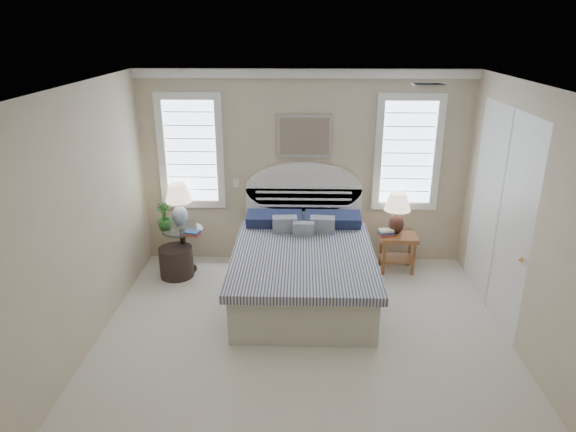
# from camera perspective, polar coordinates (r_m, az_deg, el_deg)

# --- Properties ---
(floor) EXTENTS (4.50, 5.00, 0.01)m
(floor) POSITION_cam_1_polar(r_m,az_deg,el_deg) (5.44, 1.65, -15.98)
(floor) COLOR beige
(floor) RESTS_ON ground
(ceiling) EXTENTS (4.50, 5.00, 0.01)m
(ceiling) POSITION_cam_1_polar(r_m,az_deg,el_deg) (4.40, 2.02, 13.56)
(ceiling) COLOR white
(ceiling) RESTS_ON wall_back
(wall_back) EXTENTS (4.50, 0.02, 2.70)m
(wall_back) POSITION_cam_1_polar(r_m,az_deg,el_deg) (7.12, 1.79, 5.20)
(wall_back) COLOR #C0AD90
(wall_back) RESTS_ON floor
(wall_left) EXTENTS (0.02, 5.00, 2.70)m
(wall_left) POSITION_cam_1_polar(r_m,az_deg,el_deg) (5.25, -23.57, -2.29)
(wall_left) COLOR #C0AD90
(wall_left) RESTS_ON floor
(wall_right) EXTENTS (0.02, 5.00, 2.70)m
(wall_right) POSITION_cam_1_polar(r_m,az_deg,el_deg) (5.27, 27.10, -2.77)
(wall_right) COLOR #C0AD90
(wall_right) RESTS_ON floor
(crown_molding) EXTENTS (4.50, 0.08, 0.12)m
(crown_molding) POSITION_cam_1_polar(r_m,az_deg,el_deg) (6.85, 1.91, 15.57)
(crown_molding) COLOR white
(crown_molding) RESTS_ON wall_back
(hvac_vent) EXTENTS (0.30, 0.20, 0.02)m
(hvac_vent) POSITION_cam_1_polar(r_m,az_deg,el_deg) (5.34, 15.36, 13.89)
(hvac_vent) COLOR #B2B2B2
(hvac_vent) RESTS_ON ceiling
(switch_plate) EXTENTS (0.08, 0.01, 0.12)m
(switch_plate) POSITION_cam_1_polar(r_m,az_deg,el_deg) (7.22, -5.80, 3.67)
(switch_plate) COLOR white
(switch_plate) RESTS_ON wall_back
(window_left) EXTENTS (0.90, 0.06, 1.60)m
(window_left) POSITION_cam_1_polar(r_m,az_deg,el_deg) (7.20, -10.71, 7.08)
(window_left) COLOR #C9DFFF
(window_left) RESTS_ON wall_back
(window_right) EXTENTS (0.90, 0.06, 1.60)m
(window_right) POSITION_cam_1_polar(r_m,az_deg,el_deg) (7.18, 13.13, 6.86)
(window_right) COLOR #C9DFFF
(window_right) RESTS_ON wall_back
(painting) EXTENTS (0.74, 0.04, 0.58)m
(painting) POSITION_cam_1_polar(r_m,az_deg,el_deg) (6.97, 1.83, 8.84)
(painting) COLOR silver
(painting) RESTS_ON wall_back
(closet_door) EXTENTS (0.02, 1.80, 2.40)m
(closet_door) POSITION_cam_1_polar(r_m,az_deg,el_deg) (6.34, 22.37, 0.24)
(closet_door) COLOR white
(closet_door) RESTS_ON floor
(bed) EXTENTS (1.72, 2.28, 1.47)m
(bed) POSITION_cam_1_polar(r_m,az_deg,el_deg) (6.49, 1.71, -5.52)
(bed) COLOR #BAB5A3
(bed) RESTS_ON floor
(side_table_left) EXTENTS (0.56, 0.56, 0.63)m
(side_table_left) POSITION_cam_1_polar(r_m,az_deg,el_deg) (7.21, -11.55, -3.17)
(side_table_left) COLOR black
(side_table_left) RESTS_ON floor
(nightstand_right) EXTENTS (0.50, 0.40, 0.53)m
(nightstand_right) POSITION_cam_1_polar(r_m,az_deg,el_deg) (7.24, 12.07, -3.12)
(nightstand_right) COLOR #945730
(nightstand_right) RESTS_ON floor
(floor_pot) EXTENTS (0.48, 0.48, 0.41)m
(floor_pot) POSITION_cam_1_polar(r_m,az_deg,el_deg) (7.15, -12.29, -5.01)
(floor_pot) COLOR black
(floor_pot) RESTS_ON floor
(lamp_left) EXTENTS (0.48, 0.48, 0.60)m
(lamp_left) POSITION_cam_1_polar(r_m,az_deg,el_deg) (7.13, -12.05, 1.75)
(lamp_left) COLOR silver
(lamp_left) RESTS_ON side_table_left
(lamp_right) EXTENTS (0.43, 0.43, 0.58)m
(lamp_right) POSITION_cam_1_polar(r_m,az_deg,el_deg) (7.12, 12.04, 0.81)
(lamp_right) COLOR black
(lamp_right) RESTS_ON nightstand_right
(potted_plant) EXTENTS (0.25, 0.25, 0.37)m
(potted_plant) POSITION_cam_1_polar(r_m,az_deg,el_deg) (7.07, -13.60, -0.08)
(potted_plant) COLOR #33762F
(potted_plant) RESTS_ON side_table_left
(books_left) EXTENTS (0.23, 0.19, 0.05)m
(books_left) POSITION_cam_1_polar(r_m,az_deg,el_deg) (6.86, -10.58, -1.87)
(books_left) COLOR #A43729
(books_left) RESTS_ON side_table_left
(books_right) EXTENTS (0.24, 0.21, 0.08)m
(books_right) POSITION_cam_1_polar(r_m,az_deg,el_deg) (7.12, 10.85, -1.82)
(books_right) COLOR #A43729
(books_right) RESTS_ON nightstand_right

